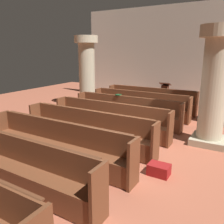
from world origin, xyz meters
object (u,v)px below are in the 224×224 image
Objects in this scene: pew_row_5 at (57,142)px; pillar_far_side at (87,71)px; pillar_aisle_rear at (214,85)px; pew_row_0 at (151,98)px; kneeler_box_red at (159,170)px; pew_row_3 at (110,118)px; pew_row_4 at (88,128)px; pillar_aisle_side at (224,77)px; pew_row_6 at (14,162)px; pew_row_1 at (140,104)px; lectern at (165,96)px; pew_row_2 at (127,110)px; hymn_book at (118,95)px.

pew_row_5 is 1.24× the size of pillar_far_side.
pillar_far_side is at bearing 160.97° from pillar_aisle_rear.
pew_row_0 reaches higher than kneeler_box_red.
pew_row_5 is at bearing -90.00° from pew_row_3.
pew_row_4 is at bearing 167.02° from kneeler_box_red.
pillar_aisle_side is 4.78m from kneeler_box_red.
pew_row_4 is at bearing 90.00° from pew_row_6.
pew_row_3 is 1.00× the size of pew_row_4.
lectern reaches higher than pew_row_1.
pew_row_3 is at bearing -90.00° from pew_row_1.
pew_row_0 and pew_row_4 have the same top height.
pew_row_4 is 1.13m from pew_row_5.
pillar_aisle_rear is at bearing 75.42° from kneeler_box_red.
pew_row_6 is at bearing -90.00° from pew_row_5.
pillar_aisle_rear is 4.71m from lectern.
pew_row_2 is at bearing 170.49° from pillar_aisle_rear.
pew_row_6 is (0.00, -6.80, 0.00)m from pew_row_0.
pew_row_5 is at bearing -90.00° from pew_row_1.
pillar_aisle_side reaches higher than pew_row_5.
pew_row_0 is 2.27m from pew_row_2.
pew_row_2 and pew_row_5 have the same top height.
pew_row_4 reaches higher than kneeler_box_red.
pew_row_4 is at bearing 90.00° from pew_row_5.
pew_row_2 is 3.40m from pew_row_5.
lectern is (-2.50, 1.61, -1.16)m from pillar_aisle_side.
pillar_far_side is 2.68m from hymn_book.
pew_row_4 is at bearing -90.00° from pew_row_1.
kneeler_box_red is at bearing -66.78° from pew_row_0.
pillar_far_side is 15.93× the size of hymn_book.
kneeler_box_red is (2.16, 0.64, -0.38)m from pew_row_5.
pillar_aisle_rear is at bearing -56.70° from lectern.
pew_row_6 is (0.00, -2.27, 0.00)m from pew_row_4.
pew_row_6 is 3.54× the size of lectern.
pillar_far_side is 5.78m from pillar_aisle_rear.
pew_row_0 is 1.24× the size of pillar_aisle_rear.
pillar_aisle_side and pillar_far_side have the same top height.
pew_row_1 is 3.40m from pew_row_4.
pew_row_0 is 4.04m from pillar_aisle_rear.
pew_row_0 is 6.80m from pew_row_6.
pillar_aisle_side reaches higher than pew_row_0.
pew_row_0 is at bearing 169.21° from pillar_aisle_side.
pew_row_3 is at bearing -133.81° from pillar_aisle_side.
kneeler_box_red is (2.16, -5.03, -0.38)m from pew_row_0.
pew_row_3 is 1.24× the size of pillar_far_side.
kneeler_box_red is (4.86, -4.19, -1.50)m from pillar_far_side.
lectern reaches higher than pew_row_2.
pew_row_3 reaches higher than kneeler_box_red.
lectern is (0.25, 6.75, -0.05)m from pew_row_5.
hymn_book is (-0.43, 1.32, 0.46)m from pew_row_3.
hymn_book reaches higher than pew_row_2.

